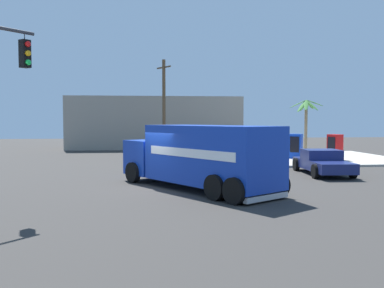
# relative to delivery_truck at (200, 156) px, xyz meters

# --- Properties ---
(ground_plane) EXTENTS (100.00, 100.00, 0.00)m
(ground_plane) POSITION_rel_delivery_truck_xyz_m (-1.64, 0.85, -1.49)
(ground_plane) COLOR #33302D
(sidewalk_corner_far) EXTENTS (11.58, 11.58, 0.14)m
(sidewalk_corner_far) POSITION_rel_delivery_truck_xyz_m (10.97, 13.46, -1.42)
(sidewalk_corner_far) COLOR #B2ADA0
(sidewalk_corner_far) RESTS_ON ground
(delivery_truck) EXTENTS (6.79, 8.52, 2.84)m
(delivery_truck) POSITION_rel_delivery_truck_xyz_m (0.00, 0.00, 0.00)
(delivery_truck) COLOR #1438AD
(delivery_truck) RESTS_ON ground
(pickup_navy) EXTENTS (2.51, 5.31, 1.38)m
(pickup_navy) POSITION_rel_delivery_truck_xyz_m (7.56, 4.42, -0.76)
(pickup_navy) COLOR navy
(pickup_navy) RESTS_ON ground
(vending_machine_red) EXTENTS (1.16, 1.12, 1.85)m
(vending_machine_red) POSITION_rel_delivery_truck_xyz_m (8.93, 12.50, -0.42)
(vending_machine_red) COLOR #0F38B2
(vending_machine_red) RESTS_ON sidewalk_corner_far
(vending_machine_blue) EXTENTS (1.06, 1.13, 1.85)m
(vending_machine_blue) POSITION_rel_delivery_truck_xyz_m (11.46, 11.27, -0.42)
(vending_machine_blue) COLOR red
(vending_machine_blue) RESTS_ON sidewalk_corner_far
(palm_tree_far) EXTENTS (2.96, 2.62, 4.68)m
(palm_tree_far) POSITION_rel_delivery_truck_xyz_m (11.74, 17.67, 1.92)
(palm_tree_far) COLOR #7A6647
(palm_tree_far) RESTS_ON sidewalk_corner_far
(utility_pole) EXTENTS (1.21, 1.96, 8.50)m
(utility_pole) POSITION_rel_delivery_truck_xyz_m (-0.64, 20.54, 2.90)
(utility_pole) COLOR brown
(utility_pole) RESTS_ON ground
(building_backdrop) EXTENTS (18.06, 6.00, 5.43)m
(building_backdrop) POSITION_rel_delivery_truck_xyz_m (-1.33, 27.49, 1.23)
(building_backdrop) COLOR gray
(building_backdrop) RESTS_ON ground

